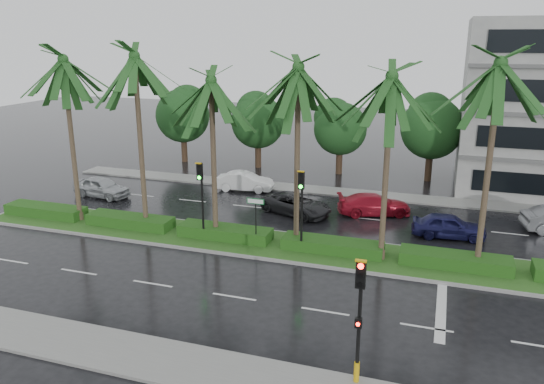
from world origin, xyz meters
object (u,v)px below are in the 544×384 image
(street_sign, at_px, (256,210))
(car_blue, at_px, (449,226))
(car_silver, at_px, (102,187))
(car_darkgrey, at_px, (296,204))
(signal_median_left, at_px, (201,190))
(car_white, at_px, (245,181))
(car_red, at_px, (374,204))
(signal_near, at_px, (359,316))

(street_sign, height_order, car_blue, street_sign)
(street_sign, bearing_deg, car_silver, 158.13)
(car_darkgrey, bearing_deg, car_blue, -75.37)
(signal_median_left, xyz_separation_m, car_darkgrey, (3.50, 6.20, -2.35))
(car_silver, bearing_deg, signal_median_left, -110.39)
(signal_median_left, distance_m, car_silver, 12.01)
(car_silver, distance_m, car_white, 10.01)
(car_darkgrey, relative_size, car_red, 1.03)
(signal_near, relative_size, car_blue, 1.09)
(signal_near, distance_m, car_darkgrey, 17.26)
(signal_near, distance_m, signal_median_left, 13.93)
(car_red, distance_m, car_blue, 5.24)
(street_sign, bearing_deg, car_blue, 26.57)
(car_darkgrey, bearing_deg, car_white, 73.70)
(car_darkgrey, bearing_deg, street_sign, -162.74)
(car_silver, xyz_separation_m, car_blue, (23.05, -0.55, -0.03))
(street_sign, distance_m, car_darkgrey, 6.21)
(signal_median_left, xyz_separation_m, car_white, (-1.50, 10.15, -2.32))
(car_white, height_order, car_darkgrey, car_white)
(signal_median_left, bearing_deg, signal_near, -44.09)
(street_sign, distance_m, car_blue, 10.89)
(car_silver, relative_size, car_red, 0.92)
(signal_near, xyz_separation_m, car_red, (-1.84, 17.39, -1.84))
(signal_median_left, distance_m, car_blue, 13.81)
(street_sign, xyz_separation_m, car_darkgrey, (0.50, 6.02, -1.48))
(signal_near, height_order, car_silver, signal_near)
(car_silver, bearing_deg, signal_near, -119.03)
(signal_median_left, bearing_deg, car_silver, 151.87)
(signal_median_left, distance_m, street_sign, 3.13)
(car_silver, bearing_deg, street_sign, -104.12)
(signal_near, xyz_separation_m, car_blue, (2.66, 14.70, -1.82))
(signal_near, distance_m, car_silver, 25.53)
(car_red, bearing_deg, car_silver, 76.83)
(car_silver, relative_size, car_white, 1.00)
(signal_near, height_order, car_red, signal_near)
(street_sign, relative_size, car_white, 0.63)
(street_sign, height_order, car_darkgrey, street_sign)
(car_red, bearing_deg, car_darkgrey, 88.12)
(car_silver, distance_m, car_blue, 23.06)
(street_sign, height_order, car_white, street_sign)
(car_silver, bearing_deg, car_darkgrey, -79.62)
(signal_near, height_order, signal_median_left, signal_median_left)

